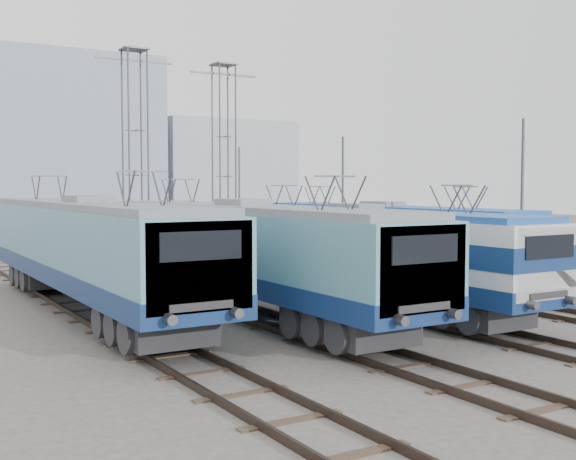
{
  "coord_description": "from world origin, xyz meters",
  "views": [
    {
      "loc": [
        -13.61,
        -17.31,
        4.4
      ],
      "look_at": [
        1.0,
        7.0,
        2.66
      ],
      "focal_mm": 45.0,
      "sensor_mm": 36.0,
      "label": 1
    }
  ],
  "objects_px": {
    "catenary_tower_east": "(224,150)",
    "safety_cone": "(551,286)",
    "mast_front": "(522,209)",
    "locomotive_center_left": "(246,248)",
    "locomotive_far_left": "(90,246)",
    "locomotive_center_right": "(359,245)",
    "locomotive_far_right": "(385,235)",
    "mast_rear": "(239,199)",
    "mast_mid": "(343,203)",
    "catenary_tower_west": "(135,146)"
  },
  "relations": [
    {
      "from": "catenary_tower_east",
      "to": "safety_cone",
      "type": "bearing_deg",
      "value": -83.62
    },
    {
      "from": "mast_front",
      "to": "safety_cone",
      "type": "bearing_deg",
      "value": -65.87
    },
    {
      "from": "locomotive_center_left",
      "to": "mast_front",
      "type": "xyz_separation_m",
      "value": [
        10.85,
        -2.35,
        1.22
      ]
    },
    {
      "from": "locomotive_far_left",
      "to": "locomotive_center_right",
      "type": "height_order",
      "value": "locomotive_far_left"
    },
    {
      "from": "locomotive_far_right",
      "to": "safety_cone",
      "type": "relative_size",
      "value": 31.16
    },
    {
      "from": "locomotive_center_right",
      "to": "safety_cone",
      "type": "bearing_deg",
      "value": -24.37
    },
    {
      "from": "locomotive_center_right",
      "to": "mast_front",
      "type": "bearing_deg",
      "value": -17.68
    },
    {
      "from": "mast_rear",
      "to": "safety_cone",
      "type": "xyz_separation_m",
      "value": [
        0.48,
        -25.07,
        -2.93
      ]
    },
    {
      "from": "locomotive_center_right",
      "to": "locomotive_far_right",
      "type": "bearing_deg",
      "value": 42.3
    },
    {
      "from": "locomotive_center_right",
      "to": "mast_rear",
      "type": "relative_size",
      "value": 2.48
    },
    {
      "from": "mast_front",
      "to": "mast_mid",
      "type": "height_order",
      "value": "same"
    },
    {
      "from": "safety_cone",
      "to": "locomotive_center_right",
      "type": "bearing_deg",
      "value": 155.63
    },
    {
      "from": "locomotive_center_left",
      "to": "mast_rear",
      "type": "height_order",
      "value": "mast_rear"
    },
    {
      "from": "catenary_tower_east",
      "to": "mast_rear",
      "type": "height_order",
      "value": "catenary_tower_east"
    },
    {
      "from": "locomotive_center_right",
      "to": "mast_front",
      "type": "xyz_separation_m",
      "value": [
        6.35,
        -2.02,
        1.28
      ]
    },
    {
      "from": "locomotive_center_right",
      "to": "catenary_tower_east",
      "type": "xyz_separation_m",
      "value": [
        4.25,
        19.98,
        4.42
      ]
    },
    {
      "from": "locomotive_center_left",
      "to": "mast_front",
      "type": "height_order",
      "value": "mast_front"
    },
    {
      "from": "locomotive_center_right",
      "to": "mast_rear",
      "type": "xyz_separation_m",
      "value": [
        6.35,
        21.98,
        1.28
      ]
    },
    {
      "from": "catenary_tower_west",
      "to": "safety_cone",
      "type": "bearing_deg",
      "value": -66.69
    },
    {
      "from": "locomotive_center_left",
      "to": "mast_mid",
      "type": "relative_size",
      "value": 2.62
    },
    {
      "from": "locomotive_center_right",
      "to": "mast_mid",
      "type": "height_order",
      "value": "mast_mid"
    },
    {
      "from": "locomotive_far_left",
      "to": "mast_front",
      "type": "distance_m",
      "value": 16.26
    },
    {
      "from": "locomotive_far_left",
      "to": "locomotive_center_right",
      "type": "xyz_separation_m",
      "value": [
        9.0,
        -3.23,
        -0.12
      ]
    },
    {
      "from": "catenary_tower_east",
      "to": "mast_front",
      "type": "xyz_separation_m",
      "value": [
        2.1,
        -22.0,
        -3.14
      ]
    },
    {
      "from": "catenary_tower_east",
      "to": "mast_rear",
      "type": "bearing_deg",
      "value": 43.6
    },
    {
      "from": "catenary_tower_east",
      "to": "mast_mid",
      "type": "height_order",
      "value": "catenary_tower_east"
    },
    {
      "from": "safety_cone",
      "to": "locomotive_far_left",
      "type": "bearing_deg",
      "value": 158.24
    },
    {
      "from": "locomotive_center_right",
      "to": "catenary_tower_west",
      "type": "distance_m",
      "value": 18.65
    },
    {
      "from": "locomotive_center_right",
      "to": "mast_mid",
      "type": "xyz_separation_m",
      "value": [
        6.35,
        9.98,
        1.28
      ]
    },
    {
      "from": "locomotive_center_left",
      "to": "catenary_tower_west",
      "type": "distance_m",
      "value": 18.32
    },
    {
      "from": "locomotive_center_right",
      "to": "safety_cone",
      "type": "relative_size",
      "value": 31.55
    },
    {
      "from": "locomotive_center_right",
      "to": "catenary_tower_west",
      "type": "height_order",
      "value": "catenary_tower_west"
    },
    {
      "from": "locomotive_far_right",
      "to": "mast_rear",
      "type": "xyz_separation_m",
      "value": [
        1.85,
        17.88,
        1.3
      ]
    },
    {
      "from": "mast_mid",
      "to": "catenary_tower_east",
      "type": "bearing_deg",
      "value": 101.86
    },
    {
      "from": "locomotive_far_right",
      "to": "mast_mid",
      "type": "height_order",
      "value": "mast_mid"
    },
    {
      "from": "mast_mid",
      "to": "mast_rear",
      "type": "distance_m",
      "value": 12.0
    },
    {
      "from": "catenary_tower_west",
      "to": "safety_cone",
      "type": "relative_size",
      "value": 21.82
    },
    {
      "from": "locomotive_center_left",
      "to": "safety_cone",
      "type": "xyz_separation_m",
      "value": [
        11.33,
        -3.42,
        -1.71
      ]
    },
    {
      "from": "locomotive_far_left",
      "to": "mast_rear",
      "type": "height_order",
      "value": "mast_rear"
    },
    {
      "from": "catenary_tower_west",
      "to": "locomotive_far_right",
      "type": "bearing_deg",
      "value": -64.07
    },
    {
      "from": "mast_front",
      "to": "locomotive_far_left",
      "type": "bearing_deg",
      "value": 161.12
    },
    {
      "from": "catenary_tower_west",
      "to": "mast_rear",
      "type": "height_order",
      "value": "catenary_tower_west"
    },
    {
      "from": "catenary_tower_west",
      "to": "mast_mid",
      "type": "height_order",
      "value": "catenary_tower_west"
    },
    {
      "from": "locomotive_center_right",
      "to": "catenary_tower_east",
      "type": "bearing_deg",
      "value": 77.99
    },
    {
      "from": "locomotive_center_left",
      "to": "locomotive_center_right",
      "type": "relative_size",
      "value": 1.06
    },
    {
      "from": "locomotive_far_left",
      "to": "catenary_tower_east",
      "type": "distance_m",
      "value": 21.79
    },
    {
      "from": "locomotive_center_left",
      "to": "mast_front",
      "type": "relative_size",
      "value": 2.62
    },
    {
      "from": "catenary_tower_east",
      "to": "safety_cone",
      "type": "xyz_separation_m",
      "value": [
        2.58,
        -23.07,
        -6.07
      ]
    },
    {
      "from": "locomotive_center_right",
      "to": "mast_front",
      "type": "relative_size",
      "value": 2.48
    },
    {
      "from": "locomotive_far_left",
      "to": "safety_cone",
      "type": "bearing_deg",
      "value": -21.76
    }
  ]
}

